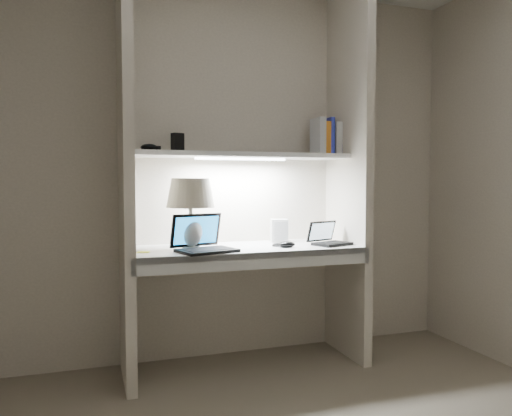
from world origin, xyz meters
name	(u,v)px	position (x,y,z in m)	size (l,w,h in m)	color
back_wall	(233,171)	(0.00, 1.50, 1.25)	(3.20, 0.01, 2.50)	beige
alcove_panel_left	(126,170)	(-0.73, 1.23, 1.25)	(0.06, 0.55, 2.50)	beige
alcove_panel_right	(348,171)	(0.73, 1.23, 1.25)	(0.06, 0.55, 2.50)	beige
desk	(245,250)	(0.00, 1.23, 0.75)	(1.40, 0.55, 0.04)	white
desk_apron	(259,261)	(0.00, 0.96, 0.72)	(1.46, 0.03, 0.10)	silver
shelf	(241,155)	(0.00, 1.32, 1.35)	(1.40, 0.36, 0.03)	silver
strip_light	(241,159)	(0.00, 1.32, 1.33)	(0.60, 0.04, 0.01)	white
table_lamp	(191,201)	(-0.35, 1.21, 1.06)	(0.29, 0.29, 0.43)	white
laptop_main	(203,243)	(-0.30, 1.11, 0.82)	(0.39, 0.36, 0.22)	black
laptop_netbook	(328,239)	(0.54, 1.14, 0.81)	(0.28, 0.27, 0.15)	black
speaker	(279,231)	(0.29, 1.37, 0.85)	(0.11, 0.08, 0.16)	silver
mouse	(287,244)	(0.23, 1.10, 0.79)	(0.11, 0.07, 0.04)	black
cable_coil	(281,245)	(0.23, 1.20, 0.78)	(0.10, 0.10, 0.01)	black
sticky_note	(143,252)	(-0.64, 1.17, 0.77)	(0.07, 0.07, 0.00)	yellow
book_row	(330,138)	(0.65, 1.34, 1.48)	(0.24, 0.17, 0.25)	white
shelf_box	(178,143)	(-0.40, 1.37, 1.42)	(0.07, 0.05, 0.12)	black
shelf_gadget	(149,147)	(-0.58, 1.31, 1.39)	(0.10, 0.07, 0.04)	black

